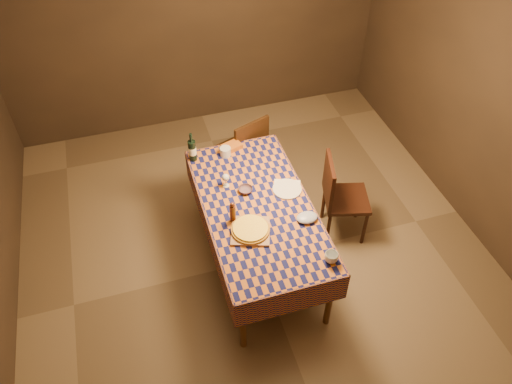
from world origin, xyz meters
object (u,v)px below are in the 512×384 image
at_px(pizza, 250,229).
at_px(wine_bottle, 192,150).
at_px(bowl, 245,190).
at_px(white_plate, 287,189).
at_px(chair_right, 339,194).
at_px(dining_table, 258,212).
at_px(chair_far, 246,148).
at_px(cutting_board, 250,231).

height_order(pizza, wine_bottle, wine_bottle).
relative_size(bowl, white_plate, 0.49).
xyz_separation_m(bowl, chair_right, (0.92, -0.06, -0.27)).
relative_size(pizza, wine_bottle, 1.09).
height_order(dining_table, pizza, pizza).
bearing_deg(wine_bottle, bowl, -57.90).
xyz_separation_m(pizza, chair_far, (0.34, 1.34, -0.28)).
relative_size(pizza, chair_far, 0.36).
xyz_separation_m(dining_table, cutting_board, (-0.14, -0.26, 0.09)).
bearing_deg(wine_bottle, pizza, -75.66).
xyz_separation_m(cutting_board, chair_right, (1.02, 0.41, -0.26)).
bearing_deg(wine_bottle, dining_table, -62.32).
height_order(wine_bottle, white_plate, wine_bottle).
distance_m(dining_table, chair_right, 0.90).
bearing_deg(dining_table, chair_far, 79.63).
bearing_deg(pizza, chair_right, 22.10).
xyz_separation_m(wine_bottle, white_plate, (0.73, -0.66, -0.11)).
bearing_deg(bowl, dining_table, -76.36).
xyz_separation_m(dining_table, bowl, (-0.05, 0.21, 0.10)).
bearing_deg(chair_right, bowl, 176.33).
bearing_deg(dining_table, cutting_board, -118.74).
bearing_deg(pizza, white_plate, 39.77).
xyz_separation_m(wine_bottle, chair_far, (0.61, 0.30, -0.36)).
bearing_deg(wine_bottle, chair_right, -26.27).
height_order(bowl, white_plate, bowl).
xyz_separation_m(dining_table, chair_far, (0.20, 1.08, -0.17)).
height_order(dining_table, bowl, bowl).
xyz_separation_m(cutting_board, chair_far, (0.34, 1.34, -0.26)).
bearing_deg(cutting_board, chair_right, 22.10).
bearing_deg(chair_right, pizza, -157.90).
xyz_separation_m(pizza, wine_bottle, (-0.27, 1.05, 0.08)).
height_order(pizza, white_plate, pizza).
distance_m(cutting_board, chair_far, 1.41).
height_order(cutting_board, wine_bottle, wine_bottle).
distance_m(bowl, wine_bottle, 0.68).
bearing_deg(chair_right, chair_far, 125.88).
height_order(white_plate, chair_right, chair_right).
relative_size(dining_table, bowl, 14.32).
bearing_deg(wine_bottle, chair_far, 26.09).
relative_size(pizza, white_plate, 1.28).
xyz_separation_m(cutting_board, bowl, (0.09, 0.47, 0.01)).
bearing_deg(wine_bottle, cutting_board, -75.66).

